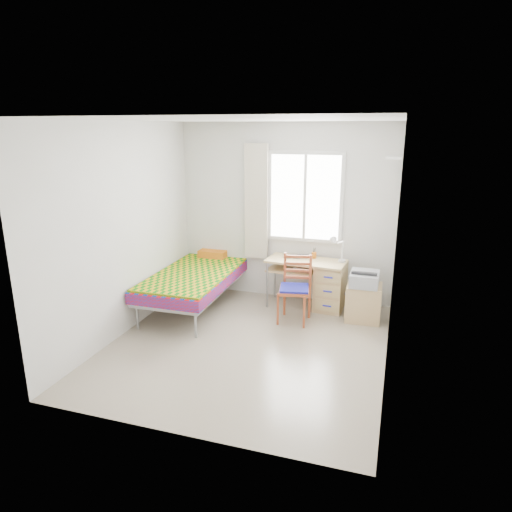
{
  "coord_description": "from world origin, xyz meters",
  "views": [
    {
      "loc": [
        1.6,
        -4.72,
        2.52
      ],
      "look_at": [
        -0.07,
        0.55,
        0.96
      ],
      "focal_mm": 32.0,
      "sensor_mm": 36.0,
      "label": 1
    }
  ],
  "objects_px": {
    "cabinet": "(363,302)",
    "printer": "(364,278)",
    "bed": "(199,275)",
    "chair": "(296,284)",
    "desk": "(325,283)"
  },
  "relations": [
    {
      "from": "desk",
      "to": "chair",
      "type": "relative_size",
      "value": 1.27
    },
    {
      "from": "bed",
      "to": "printer",
      "type": "bearing_deg",
      "value": 2.74
    },
    {
      "from": "bed",
      "to": "chair",
      "type": "distance_m",
      "value": 1.47
    },
    {
      "from": "bed",
      "to": "printer",
      "type": "xyz_separation_m",
      "value": [
        2.33,
        0.13,
        0.14
      ]
    },
    {
      "from": "chair",
      "to": "cabinet",
      "type": "bearing_deg",
      "value": 6.95
    },
    {
      "from": "desk",
      "to": "chair",
      "type": "distance_m",
      "value": 0.64
    },
    {
      "from": "chair",
      "to": "cabinet",
      "type": "xyz_separation_m",
      "value": [
        0.87,
        0.28,
        -0.26
      ]
    },
    {
      "from": "chair",
      "to": "cabinet",
      "type": "relative_size",
      "value": 1.82
    },
    {
      "from": "cabinet",
      "to": "printer",
      "type": "bearing_deg",
      "value": -119.39
    },
    {
      "from": "bed",
      "to": "chair",
      "type": "bearing_deg",
      "value": -6.04
    },
    {
      "from": "chair",
      "to": "printer",
      "type": "bearing_deg",
      "value": 6.51
    },
    {
      "from": "chair",
      "to": "cabinet",
      "type": "distance_m",
      "value": 0.95
    },
    {
      "from": "desk",
      "to": "printer",
      "type": "height_order",
      "value": "desk"
    },
    {
      "from": "cabinet",
      "to": "printer",
      "type": "height_order",
      "value": "printer"
    },
    {
      "from": "bed",
      "to": "cabinet",
      "type": "xyz_separation_m",
      "value": [
        2.34,
        0.14,
        -0.2
      ]
    }
  ]
}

